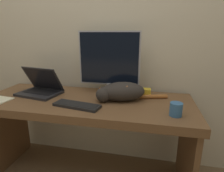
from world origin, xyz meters
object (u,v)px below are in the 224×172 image
object	(u,v)px
laptop	(41,89)
coffee_mug	(176,109)
monitor	(109,63)
external_keyboard	(77,105)
cat	(121,91)

from	to	relation	value
laptop	coffee_mug	xyz separation A→B (m)	(1.09, -0.22, -0.00)
laptop	coffee_mug	bearing A→B (deg)	-1.02
monitor	coffee_mug	xyz separation A→B (m)	(0.51, -0.35, -0.23)
monitor	external_keyboard	distance (m)	0.46
laptop	coffee_mug	size ratio (longest dim) A/B	4.35
external_keyboard	cat	bearing A→B (deg)	43.07
cat	coffee_mug	xyz separation A→B (m)	(0.39, -0.20, -0.03)
external_keyboard	laptop	bearing A→B (deg)	163.47
monitor	coffee_mug	distance (m)	0.66
laptop	monitor	bearing A→B (deg)	23.15
laptop	external_keyboard	bearing A→B (deg)	-16.30
coffee_mug	external_keyboard	bearing A→B (deg)	178.89
coffee_mug	laptop	bearing A→B (deg)	168.46
monitor	coffee_mug	bearing A→B (deg)	-34.45
monitor	cat	world-z (taller)	monitor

